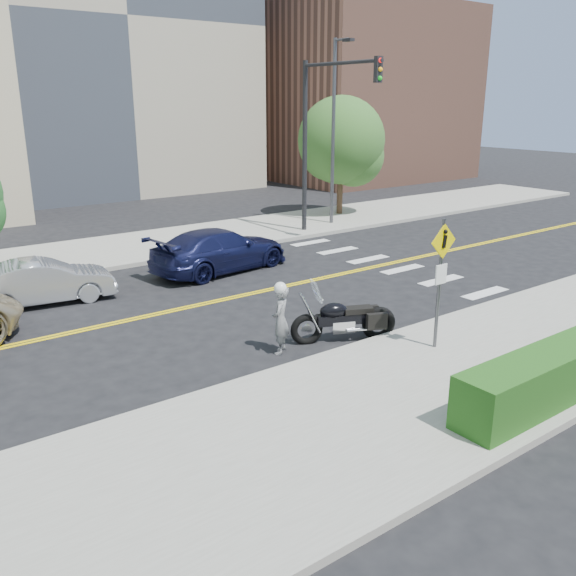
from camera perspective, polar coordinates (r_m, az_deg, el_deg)
The scene contains 13 objects.
ground_plane at distance 17.00m, azimuth -12.71°, elevation -2.52°, with size 120.00×120.00×0.00m, color black.
sidewalk_near at distance 11.10m, azimuth 3.91°, elevation -12.78°, with size 60.00×5.00×0.15m, color #9E9B91.
sidewalk_far at distance 23.79m, azimuth -20.21°, elevation 2.66°, with size 60.00×5.00×0.15m, color #9E9B91.
building_mid at distance 43.42m, azimuth -18.60°, elevation 22.18°, with size 18.00×14.00×20.00m, color #A39984.
building_right at distance 47.46m, azimuth 6.60°, elevation 17.56°, with size 14.00×12.00×12.00m, color #8C5947.
lamp_post at distance 28.09m, azimuth 4.25°, elevation 14.17°, with size 0.16×0.16×8.00m, color #4C4C51.
traffic_light at distance 25.70m, azimuth 2.92°, elevation 15.08°, with size 0.28×4.50×7.00m.
pedestrian_sign at distance 13.97m, azimuth 14.09°, elevation 1.51°, with size 0.78×0.08×3.00m.
motorcyclist at distance 13.91m, azimuth -0.71°, elevation -2.82°, with size 0.69×0.68×1.71m.
motorcycle at distance 14.72m, azimuth 5.32°, elevation -2.06°, with size 2.55×0.78×1.55m, color black, non-canonical shape.
parked_car_silver at distance 18.76m, azimuth -21.88°, elevation 0.55°, with size 1.35×3.87×1.28m, color #ABADB3.
parked_car_blue at distance 20.88m, azimuth -6.37°, elevation 3.57°, with size 2.04×5.03×1.46m, color #161A44.
tree_far_b at distance 30.54m, azimuth 4.99°, elevation 13.60°, with size 4.23×4.23×5.85m.
Camera 1 is at (-6.31, -14.76, 5.61)m, focal length 38.00 mm.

